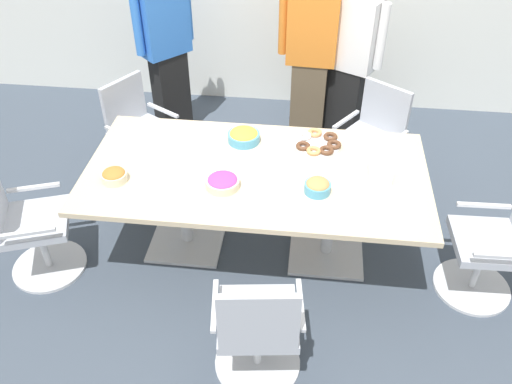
{
  "coord_description": "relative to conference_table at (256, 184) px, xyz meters",
  "views": [
    {
      "loc": [
        0.35,
        -2.97,
        2.98
      ],
      "look_at": [
        0.0,
        0.0,
        0.55
      ],
      "focal_mm": 37.29,
      "sensor_mm": 36.0,
      "label": 1
    }
  ],
  "objects": [
    {
      "name": "office_chair_4",
      "position": [
        -1.57,
        -0.42,
        -0.22
      ],
      "size": [
        0.69,
        0.69,
        0.91
      ],
      "rotation": [
        0.0,
        0.0,
        -1.23
      ],
      "color": "silver",
      "rests_on": "ground"
    },
    {
      "name": "snack_bowl_chips_yellow",
      "position": [
        -0.13,
        0.35,
        0.17
      ],
      "size": [
        0.24,
        0.24,
        0.1
      ],
      "color": "#4C9EC6",
      "rests_on": "conference_table"
    },
    {
      "name": "person_standing_2",
      "position": [
        0.67,
        1.57,
        0.26
      ],
      "size": [
        0.58,
        0.4,
        1.7
      ],
      "rotation": [
        0.0,
        0.0,
        -3.61
      ],
      "color": "black",
      "rests_on": "ground"
    },
    {
      "name": "snack_bowl_cookies",
      "position": [
        0.43,
        -0.19,
        0.17
      ],
      "size": [
        0.18,
        0.18,
        0.1
      ],
      "color": "#4C9EC6",
      "rests_on": "conference_table"
    },
    {
      "name": "snack_bowl_pretzels",
      "position": [
        -0.95,
        -0.23,
        0.17
      ],
      "size": [
        0.18,
        0.18,
        0.09
      ],
      "color": "beige",
      "rests_on": "conference_table"
    },
    {
      "name": "napkin_pile",
      "position": [
        0.85,
        0.02,
        0.17
      ],
      "size": [
        0.16,
        0.16,
        0.08
      ],
      "primitive_type": "cube",
      "color": "white",
      "rests_on": "conference_table"
    },
    {
      "name": "ground_plane",
      "position": [
        0.0,
        0.0,
        -0.63
      ],
      "size": [
        10.0,
        10.0,
        0.01
      ],
      "primitive_type": "cube",
      "color": "#3D4754"
    },
    {
      "name": "office_chair_1",
      "position": [
        1.66,
        -0.24,
        -0.22
      ],
      "size": [
        0.56,
        0.56,
        0.91
      ],
      "rotation": [
        0.0,
        0.0,
        1.6
      ],
      "color": "silver",
      "rests_on": "ground"
    },
    {
      "name": "office_chair_3",
      "position": [
        -1.12,
        0.83,
        -0.22
      ],
      "size": [
        0.74,
        0.74,
        0.91
      ],
      "rotation": [
        0.0,
        0.0,
        -2.11
      ],
      "color": "silver",
      "rests_on": "ground"
    },
    {
      "name": "person_standing_1",
      "position": [
        0.32,
        1.56,
        0.3
      ],
      "size": [
        0.61,
        0.25,
        1.77
      ],
      "rotation": [
        0.0,
        0.0,
        -3.21
      ],
      "color": "brown",
      "rests_on": "ground"
    },
    {
      "name": "donut_platter",
      "position": [
        0.42,
        0.36,
        0.15
      ],
      "size": [
        0.35,
        0.35,
        0.04
      ],
      "color": "white",
      "rests_on": "conference_table"
    },
    {
      "name": "office_chair_2",
      "position": [
        0.89,
        0.94,
        -0.22
      ],
      "size": [
        0.75,
        0.75,
        0.91
      ],
      "rotation": [
        0.0,
        0.0,
        -3.76
      ],
      "color": "silver",
      "rests_on": "ground"
    },
    {
      "name": "snack_bowl_candy_mix",
      "position": [
        -0.2,
        -0.21,
        0.17
      ],
      "size": [
        0.23,
        0.23,
        0.08
      ],
      "color": "beige",
      "rests_on": "conference_table"
    },
    {
      "name": "office_chair_0",
      "position": [
        0.14,
        -1.1,
        -0.22
      ],
      "size": [
        0.61,
        0.61,
        0.91
      ],
      "rotation": [
        0.0,
        0.0,
        0.13
      ],
      "color": "silver",
      "rests_on": "ground"
    },
    {
      "name": "person_standing_0",
      "position": [
        -1.02,
        1.57,
        0.32
      ],
      "size": [
        0.47,
        0.5,
        1.8
      ],
      "rotation": [
        0.0,
        0.0,
        -2.31
      ],
      "color": "black",
      "rests_on": "ground"
    },
    {
      "name": "conference_table",
      "position": [
        0.0,
        0.0,
        0.0
      ],
      "size": [
        2.4,
        1.2,
        0.75
      ],
      "color": "#CCB793",
      "rests_on": "ground"
    }
  ]
}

